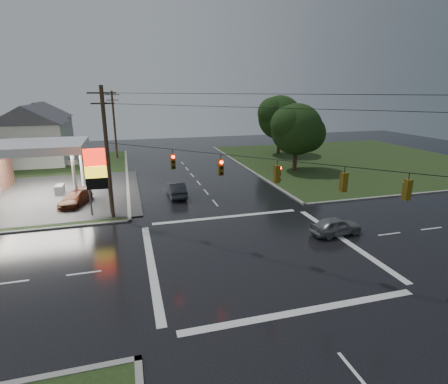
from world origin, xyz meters
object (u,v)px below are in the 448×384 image
object	(u,v)px
pylon_sign	(97,171)
utility_pole_n	(114,124)
tree_ne_near	(298,129)
car_pump	(76,199)
house_near	(32,135)
house_far	(42,127)
tree_ne_far	(281,118)
utility_pole_nw	(107,152)
car_north	(176,189)
car_crossing	(336,226)

from	to	relation	value
pylon_sign	utility_pole_n	size ratio (longest dim) A/B	0.57
tree_ne_near	car_pump	distance (m)	28.72
utility_pole_n	house_near	distance (m)	11.67
house_far	tree_ne_far	distance (m)	41.57
pylon_sign	house_far	bearing A→B (deg)	106.98
utility_pole_nw	tree_ne_far	size ratio (longest dim) A/B	1.12
pylon_sign	car_north	bearing A→B (deg)	27.77
utility_pole_n	car_north	xyz separation A→B (m)	(6.17, -23.72, -4.71)
tree_ne_near	car_pump	world-z (taller)	tree_ne_near
tree_ne_far	car_north	distance (m)	28.94
house_far	house_near	bearing A→B (deg)	-85.24
house_near	house_far	bearing A→B (deg)	94.76
car_crossing	pylon_sign	bearing A→B (deg)	56.26
car_crossing	car_north	bearing A→B (deg)	32.55
utility_pole_nw	car_crossing	distance (m)	19.16
house_far	utility_pole_nw	bearing A→B (deg)	-72.08
house_near	car_pump	distance (m)	23.69
tree_ne_far	car_crossing	xyz separation A→B (m)	(-10.19, -32.90, -5.50)
tree_ne_far	car_north	world-z (taller)	tree_ne_far
house_near	tree_ne_far	xyz separation A→B (m)	(38.10, -2.01, 1.77)
utility_pole_n	house_far	xyz separation A→B (m)	(-12.45, 10.00, -1.06)
utility_pole_n	house_far	distance (m)	16.00
house_far	car_pump	bearing A→B (deg)	-75.25
house_near	pylon_sign	bearing A→B (deg)	-67.72
car_pump	house_near	bearing A→B (deg)	130.72
utility_pole_nw	tree_ne_near	bearing A→B (deg)	27.86
utility_pole_n	car_crossing	world-z (taller)	utility_pole_n
house_near	tree_ne_near	world-z (taller)	tree_ne_near
car_crossing	car_pump	distance (m)	23.77
utility_pole_nw	utility_pole_n	distance (m)	28.50
car_north	tree_ne_near	bearing A→B (deg)	-156.81
pylon_sign	house_near	xyz separation A→B (m)	(-10.45, 25.50, 0.39)
car_north	car_pump	bearing A→B (deg)	0.99
pylon_sign	utility_pole_n	bearing A→B (deg)	87.92
house_far	tree_ne_near	world-z (taller)	tree_ne_near
pylon_sign	utility_pole_nw	bearing A→B (deg)	-45.00
tree_ne_near	house_far	bearing A→B (deg)	144.23
pylon_sign	car_crossing	xyz separation A→B (m)	(17.46, -9.40, -3.33)
utility_pole_n	tree_ne_far	xyz separation A→B (m)	(26.65, -4.01, 0.71)
house_far	car_north	size ratio (longest dim) A/B	2.39
utility_pole_n	car_north	bearing A→B (deg)	-75.42
house_near	car_crossing	size ratio (longest dim) A/B	2.77
utility_pole_nw	house_far	world-z (taller)	utility_pole_nw
house_near	tree_ne_far	world-z (taller)	tree_ne_far
pylon_sign	car_north	distance (m)	8.73
pylon_sign	house_near	distance (m)	27.56
pylon_sign	utility_pole_nw	world-z (taller)	utility_pole_nw
house_far	car_pump	world-z (taller)	house_far
car_crossing	house_far	bearing A→B (deg)	26.21
tree_ne_near	car_pump	size ratio (longest dim) A/B	2.00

